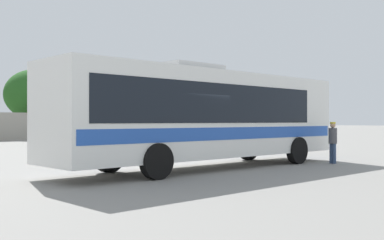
{
  "coord_description": "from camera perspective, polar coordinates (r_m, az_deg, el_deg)",
  "views": [
    {
      "loc": [
        -9.57,
        -11.82,
        1.67
      ],
      "look_at": [
        2.15,
        1.79,
        1.71
      ],
      "focal_mm": 43.16,
      "sensor_mm": 36.0,
      "label": 1
    }
  ],
  "objects": [
    {
      "name": "roadside_tree_midright",
      "position": [
        46.79,
        -18.89,
        3.0
      ],
      "size": [
        5.63,
        5.63,
        6.6
      ],
      "color": "brown",
      "rests_on": "ground_plane"
    },
    {
      "name": "coach_bus_white_blue",
      "position": [
        16.17,
        1.6,
        0.76
      ],
      "size": [
        12.13,
        3.12,
        3.59
      ],
      "color": "white",
      "rests_on": "ground_plane"
    },
    {
      "name": "ground_plane",
      "position": [
        23.89,
        -17.05,
        -4.12
      ],
      "size": [
        300.0,
        300.0,
        0.0
      ],
      "primitive_type": "plane",
      "color": "gray"
    },
    {
      "name": "attendant_by_bus_door",
      "position": [
        18.91,
        17.0,
        -2.36
      ],
      "size": [
        0.38,
        0.38,
        1.63
      ],
      "color": "#33476B",
      "rests_on": "ground_plane"
    }
  ]
}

